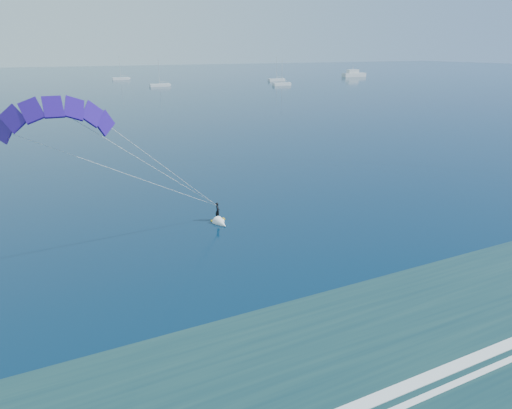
{
  "coord_description": "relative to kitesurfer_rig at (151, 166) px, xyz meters",
  "views": [
    {
      "loc": [
        -13.5,
        -3.59,
        15.83
      ],
      "look_at": [
        1.92,
        27.53,
        3.87
      ],
      "focal_mm": 32.0,
      "sensor_mm": 36.0,
      "label": 1
    }
  ],
  "objects": [
    {
      "name": "kitesurfer_rig",
      "position": [
        0.0,
        0.0,
        0.0
      ],
      "size": [
        19.46,
        9.8,
        14.0
      ],
      "color": "gold",
      "rests_on": "ground"
    },
    {
      "name": "motor_yacht",
      "position": [
        162.69,
        183.53,
        -5.49
      ],
      "size": [
        14.43,
        3.85,
        6.04
      ],
      "color": "white",
      "rests_on": "ground"
    },
    {
      "name": "sailboat_3",
      "position": [
        44.35,
        163.87,
        -6.38
      ],
      "size": [
        8.61,
        2.4,
        11.96
      ],
      "color": "white",
      "rests_on": "ground"
    },
    {
      "name": "sailboat_4",
      "position": [
        37.77,
        215.99,
        -6.38
      ],
      "size": [
        8.55,
        2.4,
        11.65
      ],
      "color": "white",
      "rests_on": "ground"
    },
    {
      "name": "sailboat_5",
      "position": [
        105.52,
        171.42,
        -6.38
      ],
      "size": [
        8.57,
        2.4,
        11.72
      ],
      "color": "white",
      "rests_on": "ground"
    },
    {
      "name": "sailboat_6",
      "position": [
        94.21,
        146.0,
        -6.38
      ],
      "size": [
        8.32,
        2.4,
        11.33
      ],
      "color": "white",
      "rests_on": "ground"
    }
  ]
}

